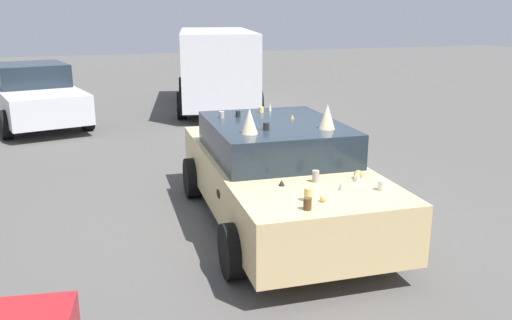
# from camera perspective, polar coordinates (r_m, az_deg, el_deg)

# --- Properties ---
(ground_plane) EXTENTS (60.00, 60.00, 0.00)m
(ground_plane) POSITION_cam_1_polar(r_m,az_deg,el_deg) (7.29, 2.25, -6.62)
(ground_plane) COLOR #514F4C
(art_car_decorated) EXTENTS (4.40, 2.24, 1.66)m
(art_car_decorated) POSITION_cam_1_polar(r_m,az_deg,el_deg) (7.08, 2.24, -1.33)
(art_car_decorated) COLOR #D8BC7F
(art_car_decorated) RESTS_ON ground
(parked_van_row_back_center) EXTENTS (5.60, 3.02, 2.22)m
(parked_van_row_back_center) POSITION_cam_1_polar(r_m,az_deg,el_deg) (15.67, -4.24, 10.06)
(parked_van_row_back_center) COLOR silver
(parked_van_row_back_center) RESTS_ON ground
(parked_sedan_row_back_far) EXTENTS (4.69, 2.69, 1.49)m
(parked_sedan_row_back_far) POSITION_cam_1_polar(r_m,az_deg,el_deg) (14.49, -22.54, 6.43)
(parked_sedan_row_back_far) COLOR silver
(parked_sedan_row_back_far) RESTS_ON ground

